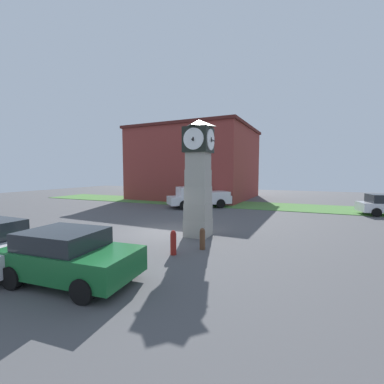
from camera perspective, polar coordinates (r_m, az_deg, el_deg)
name	(u,v)px	position (r m, az deg, el deg)	size (l,w,h in m)	color
ground_plane	(164,232)	(13.88, -6.31, -8.79)	(69.02, 69.02, 0.00)	#4C4C4F
clock_tower	(198,176)	(12.58, 1.41, 3.53)	(1.62, 1.70, 5.69)	#9F9A90
bollard_near_tower	(202,239)	(10.71, 2.33, -10.30)	(0.23, 0.23, 0.89)	brown
bollard_mid_row	(173,242)	(10.07, -4.17, -11.09)	(0.23, 0.23, 0.95)	maroon
car_by_building	(70,255)	(8.44, -25.52, -12.60)	(3.98, 2.24, 1.50)	#19602D
pickup_truck	(199,197)	(22.76, 1.54, -1.15)	(5.44, 5.04, 1.85)	silver
warehouse_blue_far	(196,164)	(31.65, 0.93, 6.31)	(13.85, 12.63, 8.30)	maroon
grass_verge_far	(218,203)	(25.75, 5.83, -2.55)	(41.41, 5.41, 0.04)	#477A38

